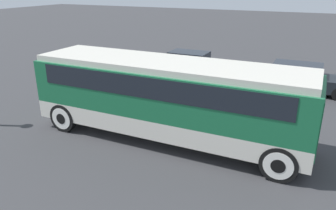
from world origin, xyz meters
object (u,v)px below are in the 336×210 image
parked_car_far (191,63)px  tour_bus (170,93)px  parked_car_near (180,77)px  parked_car_mid (299,78)px

parked_car_far → tour_bus: bearing=-73.0°
parked_car_near → parked_car_mid: (5.84, 2.68, 0.00)m
parked_car_mid → parked_car_far: 6.59m
tour_bus → parked_car_far: bearing=107.0°
parked_car_near → parked_car_mid: 6.42m
tour_bus → parked_car_far: (-2.74, 8.96, -1.09)m
parked_car_near → parked_car_mid: bearing=24.6°
parked_car_near → parked_car_far: parked_car_near is taller
parked_car_near → parked_car_far: (-0.71, 3.42, -0.03)m
parked_car_mid → tour_bus: bearing=-114.9°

